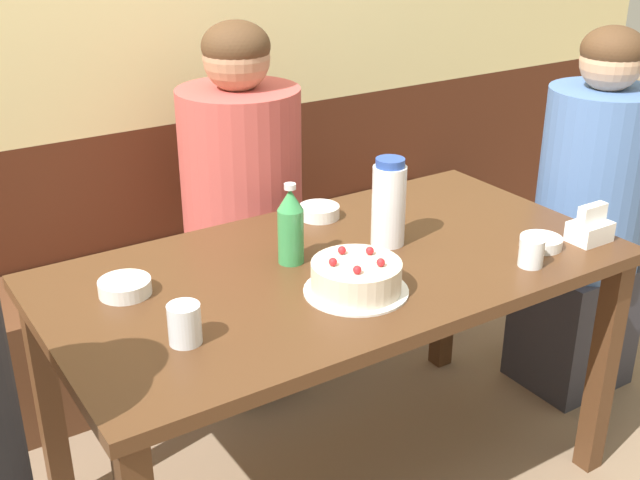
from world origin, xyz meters
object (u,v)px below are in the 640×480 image
soju_bottle (291,226)px  glass_tumbler_short (185,324)px  person_pale_blue_shirt (588,223)px  water_pitcher (389,203)px  bowl_rice_small (319,212)px  bowl_soup_white (125,287)px  birthday_cake (356,278)px  bench_seat (208,306)px  bowl_side_dish (541,242)px  glass_water_tall (531,252)px  napkin_holder (590,228)px  person_teal_shirt (243,212)px

soju_bottle → glass_tumbler_short: bearing=-150.9°
soju_bottle → person_pale_blue_shirt: size_ratio=0.17×
water_pitcher → bowl_rice_small: 0.28m
bowl_soup_white → birthday_cake: bearing=-31.8°
bench_seat → water_pitcher: size_ratio=9.34×
bench_seat → person_pale_blue_shirt: (1.00, -0.81, 0.38)m
bowl_side_dish → water_pitcher: bearing=143.5°
glass_water_tall → person_pale_blue_shirt: 0.69m
glass_tumbler_short → bowl_rice_small: bearing=35.0°
water_pitcher → bowl_soup_white: water_pitcher is taller
water_pitcher → bowl_rice_small: (-0.06, 0.25, -0.10)m
napkin_holder → person_teal_shirt: (-0.58, 0.91, -0.13)m
water_pitcher → bowl_rice_small: water_pitcher is taller
water_pitcher → bowl_side_dish: bearing=-36.5°
bowl_side_dish → glass_water_tall: (-0.11, -0.06, 0.02)m
water_pitcher → glass_water_tall: 0.39m
bench_seat → glass_tumbler_short: (-0.49, -0.98, 0.55)m
soju_bottle → bowl_side_dish: (0.60, -0.28, -0.09)m
bowl_soup_white → person_pale_blue_shirt: person_pale_blue_shirt is taller
glass_water_tall → person_teal_shirt: bearing=109.9°
bowl_soup_white → bowl_side_dish: (1.02, -0.35, -0.00)m
soju_bottle → person_teal_shirt: size_ratio=0.17×
napkin_holder → glass_tumbler_short: bearing=174.5°
bowl_soup_white → bowl_rice_small: size_ratio=1.05×
water_pitcher → napkin_holder: bearing=-31.3°
person_teal_shirt → water_pitcher: bearing=10.5°
bowl_soup_white → person_teal_shirt: 0.79m
bowl_side_dish → person_teal_shirt: bearing=117.1°
soju_bottle → glass_tumbler_short: soju_bottle is taller
bowl_rice_small → napkin_holder: bearing=-45.7°
birthday_cake → bowl_side_dish: (0.56, -0.06, -0.02)m
glass_tumbler_short → napkin_holder: bearing=-5.5°
bench_seat → glass_water_tall: size_ratio=30.52×
bowl_soup_white → glass_tumbler_short: glass_tumbler_short is taller
soju_bottle → glass_tumbler_short: 0.45m
soju_bottle → bench_seat: bearing=82.8°
soju_bottle → bowl_side_dish: soju_bottle is taller
glass_water_tall → person_pale_blue_shirt: size_ratio=0.06×
water_pitcher → person_teal_shirt: size_ratio=0.19×
person_pale_blue_shirt → bowl_rice_small: bearing=-16.6°
bowl_rice_small → glass_water_tall: size_ratio=1.61×
bench_seat → water_pitcher: 1.03m
napkin_holder → person_pale_blue_shirt: size_ratio=0.09×
napkin_holder → bowl_rice_small: 0.75m
water_pitcher → bench_seat: bearing=102.7°
napkin_holder → bowl_soup_white: 1.23m
soju_bottle → bowl_soup_white: soju_bottle is taller
birthday_cake → bowl_soup_white: (-0.46, 0.29, -0.02)m
water_pitcher → person_teal_shirt: 0.67m
bench_seat → napkin_holder: napkin_holder is taller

